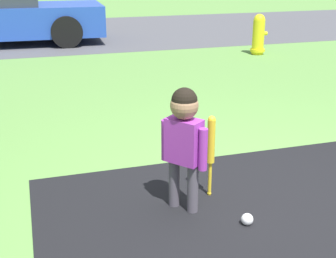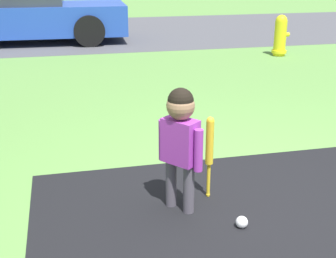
{
  "view_description": "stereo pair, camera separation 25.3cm",
  "coord_description": "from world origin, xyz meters",
  "px_view_note": "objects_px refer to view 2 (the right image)",
  "views": [
    {
      "loc": [
        -1.81,
        -2.89,
        1.84
      ],
      "look_at": [
        -0.75,
        0.55,
        0.52
      ],
      "focal_mm": 50.0,
      "sensor_mm": 36.0,
      "label": 1
    },
    {
      "loc": [
        -1.56,
        -2.96,
        1.84
      ],
      "look_at": [
        -0.75,
        0.55,
        0.52
      ],
      "focal_mm": 50.0,
      "sensor_mm": 36.0,
      "label": 2
    }
  ],
  "objects_px": {
    "child": "(180,133)",
    "parked_car": "(23,14)",
    "baseball_bat": "(210,146)",
    "fire_hydrant": "(280,36)",
    "sports_ball": "(242,222)"
  },
  "relations": [
    {
      "from": "child",
      "to": "parked_car",
      "type": "bearing_deg",
      "value": 152.3
    },
    {
      "from": "baseball_bat",
      "to": "fire_hydrant",
      "type": "relative_size",
      "value": 0.86
    },
    {
      "from": "baseball_bat",
      "to": "parked_car",
      "type": "relative_size",
      "value": 0.15
    },
    {
      "from": "child",
      "to": "baseball_bat",
      "type": "xyz_separation_m",
      "value": [
        0.28,
        0.14,
        -0.18
      ]
    },
    {
      "from": "child",
      "to": "parked_car",
      "type": "relative_size",
      "value": 0.21
    },
    {
      "from": "child",
      "to": "parked_car",
      "type": "xyz_separation_m",
      "value": [
        -1.56,
        8.26,
        0.01
      ]
    },
    {
      "from": "sports_ball",
      "to": "baseball_bat",
      "type": "bearing_deg",
      "value": 100.54
    },
    {
      "from": "baseball_bat",
      "to": "parked_car",
      "type": "distance_m",
      "value": 8.33
    },
    {
      "from": "sports_ball",
      "to": "fire_hydrant",
      "type": "distance_m",
      "value": 6.59
    },
    {
      "from": "child",
      "to": "baseball_bat",
      "type": "bearing_deg",
      "value": 78.33
    },
    {
      "from": "baseball_bat",
      "to": "fire_hydrant",
      "type": "xyz_separation_m",
      "value": [
        3.18,
        5.31,
        -0.05
      ]
    },
    {
      "from": "baseball_bat",
      "to": "parked_car",
      "type": "xyz_separation_m",
      "value": [
        -1.84,
        8.12,
        0.2
      ]
    },
    {
      "from": "baseball_bat",
      "to": "sports_ball",
      "type": "bearing_deg",
      "value": -79.46
    },
    {
      "from": "child",
      "to": "fire_hydrant",
      "type": "distance_m",
      "value": 6.45
    },
    {
      "from": "child",
      "to": "fire_hydrant",
      "type": "relative_size",
      "value": 1.21
    }
  ]
}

